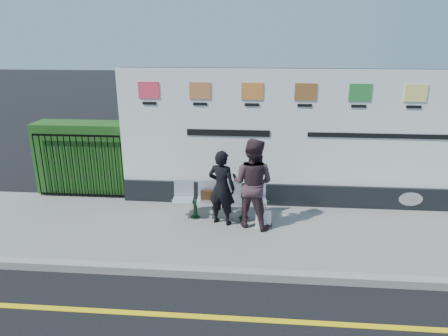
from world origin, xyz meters
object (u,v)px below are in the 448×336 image
(billboard, at_px, (301,149))
(bench, at_px, (220,209))
(woman_right, at_px, (252,183))
(woman_left, at_px, (222,188))

(billboard, height_order, bench, billboard)
(bench, relative_size, woman_right, 1.08)
(billboard, distance_m, woman_left, 2.05)
(bench, distance_m, woman_left, 0.61)
(woman_right, bearing_deg, bench, -1.84)
(bench, height_order, woman_left, woman_left)
(bench, height_order, woman_right, woman_right)
(billboard, height_order, woman_left, billboard)
(billboard, height_order, woman_right, billboard)
(billboard, relative_size, woman_left, 5.18)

